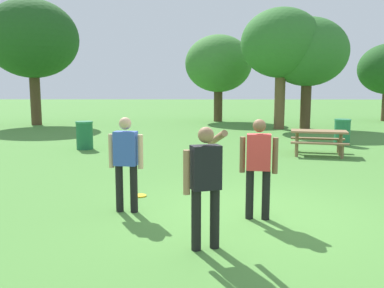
# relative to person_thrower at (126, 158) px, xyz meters

# --- Properties ---
(ground_plane) EXTENTS (120.00, 120.00, 0.00)m
(ground_plane) POSITION_rel_person_thrower_xyz_m (2.07, -0.22, -0.94)
(ground_plane) COLOR #4C8438
(person_thrower) EXTENTS (0.60, 0.28, 1.64)m
(person_thrower) POSITION_rel_person_thrower_xyz_m (0.00, 0.00, 0.00)
(person_thrower) COLOR black
(person_thrower) RESTS_ON ground
(person_catcher) EXTENTS (0.60, 0.28, 1.64)m
(person_catcher) POSITION_rel_person_thrower_xyz_m (2.20, -0.35, 0.00)
(person_catcher) COLOR black
(person_catcher) RESTS_ON ground
(person_bystander) EXTENTS (0.59, 0.79, 1.64)m
(person_bystander) POSITION_rel_person_thrower_xyz_m (1.33, -1.59, 0.02)
(person_bystander) COLOR black
(person_bystander) RESTS_ON ground
(frisbee) EXTENTS (0.25, 0.25, 0.03)m
(frisbee) POSITION_rel_person_thrower_xyz_m (0.08, 1.00, -0.93)
(frisbee) COLOR yellow
(frisbee) RESTS_ON ground
(picnic_table_near) EXTENTS (1.98, 1.77, 0.77)m
(picnic_table_near) POSITION_rel_person_thrower_xyz_m (5.02, 6.04, -0.38)
(picnic_table_near) COLOR olive
(picnic_table_near) RESTS_ON ground
(trash_can_beside_table) EXTENTS (0.59, 0.59, 0.96)m
(trash_can_beside_table) POSITION_rel_person_thrower_xyz_m (-2.70, 7.04, -0.46)
(trash_can_beside_table) COLOR #1E663D
(trash_can_beside_table) RESTS_ON ground
(trash_can_further_along) EXTENTS (0.59, 0.59, 0.96)m
(trash_can_further_along) POSITION_rel_person_thrower_xyz_m (6.49, 8.17, -0.46)
(trash_can_further_along) COLOR #237047
(trash_can_further_along) RESTS_ON ground
(tree_tall_left) EXTENTS (4.97, 4.97, 6.82)m
(tree_tall_left) POSITION_rel_person_thrower_xyz_m (-7.87, 15.83, 3.74)
(tree_tall_left) COLOR #4C3823
(tree_tall_left) RESTS_ON ground
(tree_broad_center) EXTENTS (4.02, 4.02, 5.21)m
(tree_broad_center) POSITION_rel_person_thrower_xyz_m (2.39, 18.25, 2.53)
(tree_broad_center) COLOR #4C3823
(tree_broad_center) RESTS_ON ground
(tree_far_right) EXTENTS (4.01, 4.01, 5.97)m
(tree_far_right) POSITION_rel_person_thrower_xyz_m (5.29, 13.91, 3.28)
(tree_far_right) COLOR brown
(tree_far_right) RESTS_ON ground
(tree_slender_mid) EXTENTS (4.00, 4.00, 5.55)m
(tree_slender_mid) POSITION_rel_person_thrower_xyz_m (6.65, 14.12, 2.87)
(tree_slender_mid) COLOR #4C3823
(tree_slender_mid) RESTS_ON ground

